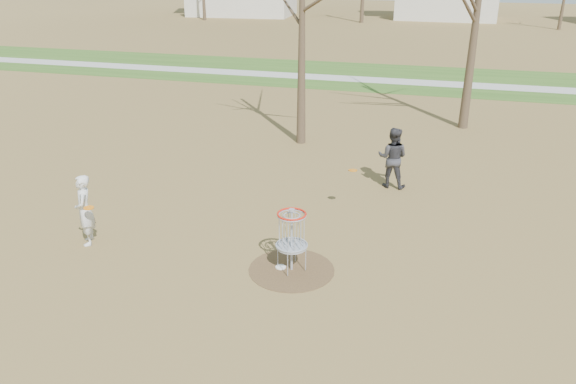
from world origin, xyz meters
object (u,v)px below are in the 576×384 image
object	(u,v)px
player_standing	(84,210)
disc_golf_basket	(292,231)
disc_grounded	(281,267)
player_throwing	(393,158)

from	to	relation	value
player_standing	disc_golf_basket	bearing A→B (deg)	60.96
disc_grounded	disc_golf_basket	world-z (taller)	disc_golf_basket
player_throwing	disc_grounded	distance (m)	5.56
player_standing	disc_grounded	distance (m)	4.60
disc_grounded	disc_golf_basket	bearing A→B (deg)	-1.85
player_standing	disc_grounded	size ratio (longest dim) A/B	7.44
disc_grounded	disc_golf_basket	xyz separation A→B (m)	(0.24, -0.01, 0.89)
disc_grounded	player_standing	bearing A→B (deg)	-178.66
player_standing	disc_golf_basket	xyz separation A→B (m)	(4.77, 0.10, 0.10)
player_throwing	disc_golf_basket	size ratio (longest dim) A/B	1.28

